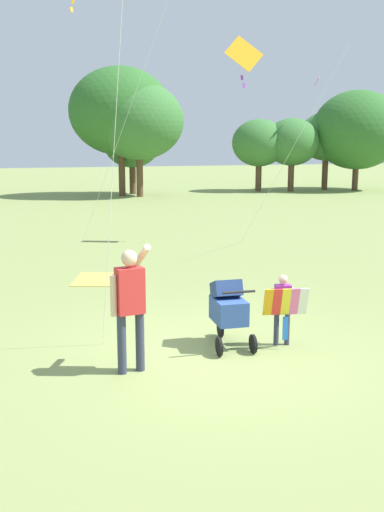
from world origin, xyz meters
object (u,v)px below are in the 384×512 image
at_px(child_with_butterfly_kite, 283,304).
at_px(stroller, 228,307).
at_px(kite_blue_high, 246,59).
at_px(picnic_blanket, 108,279).
at_px(person_adult_flyer, 130,299).
at_px(kite_orange_delta, 79,1).

relative_size(child_with_butterfly_kite, stroller, 1.01).
xyz_separation_m(kite_blue_high, picnic_blanket, (-4.62, -3.72, -5.32)).
height_order(child_with_butterfly_kite, stroller, child_with_butterfly_kite).
distance_m(person_adult_flyer, stroller, 1.76).
bearing_deg(kite_orange_delta, picnic_blanket, -90.08).
relative_size(child_with_butterfly_kite, picnic_blanket, 0.74).
bearing_deg(picnic_blanket, kite_orange_delta, 89.92).
xyz_separation_m(person_adult_flyer, picnic_blanket, (0.46, 5.47, -1.00)).
relative_size(person_adult_flyer, kite_orange_delta, 0.23).
distance_m(child_with_butterfly_kite, picnic_blanket, 5.46).
relative_size(person_adult_flyer, stroller, 1.61).
bearing_deg(person_adult_flyer, stroller, 21.39).
bearing_deg(picnic_blanket, person_adult_flyer, -94.84).
xyz_separation_m(person_adult_flyer, kite_blue_high, (5.08, 9.19, 4.32)).
bearing_deg(kite_blue_high, stroller, -112.11).
bearing_deg(picnic_blanket, kite_blue_high, 38.88).
relative_size(kite_orange_delta, kite_blue_high, 1.27).
height_order(child_with_butterfly_kite, person_adult_flyer, person_adult_flyer).
height_order(person_adult_flyer, picnic_blanket, person_adult_flyer).
xyz_separation_m(person_adult_flyer, kite_orange_delta, (0.47, 9.96, 5.78)).
relative_size(child_with_butterfly_kite, person_adult_flyer, 0.63).
relative_size(stroller, kite_orange_delta, 0.14).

